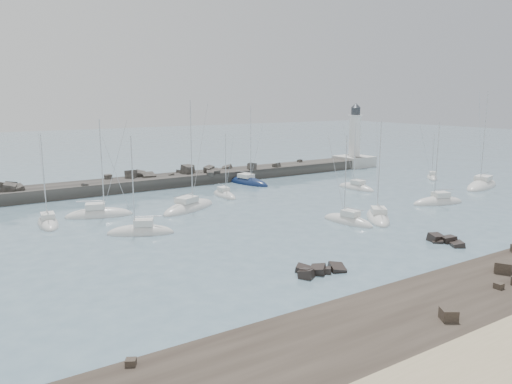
% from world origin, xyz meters
% --- Properties ---
extents(ground, '(400.00, 400.00, 0.00)m').
position_xyz_m(ground, '(0.00, 0.00, 0.00)').
color(ground, slate).
rests_on(ground, ground).
extents(rock_shelf, '(140.00, 12.00, 1.84)m').
position_xyz_m(rock_shelf, '(0.00, -21.99, 0.01)').
color(rock_shelf, '#2B231E').
rests_on(rock_shelf, ground).
extents(rock_cluster_near, '(5.18, 3.49, 1.64)m').
position_xyz_m(rock_cluster_near, '(-4.17, -10.19, 0.10)').
color(rock_cluster_near, black).
rests_on(rock_cluster_near, ground).
extents(rock_cluster_far, '(2.77, 4.28, 1.50)m').
position_xyz_m(rock_cluster_far, '(13.21, -10.57, 0.12)').
color(rock_cluster_far, black).
rests_on(rock_cluster_far, ground).
extents(breakwater, '(115.00, 7.16, 5.03)m').
position_xyz_m(breakwater, '(-7.40, 38.00, 0.28)').
color(breakwater, '#2C2927').
rests_on(breakwater, ground).
extents(lighthouse, '(7.00, 7.00, 14.60)m').
position_xyz_m(lighthouse, '(47.00, 38.00, 3.09)').
color(lighthouse, '#AFAEA9').
rests_on(lighthouse, ground).
extents(sailboat_3, '(3.05, 7.70, 11.96)m').
position_xyz_m(sailboat_3, '(-20.60, 20.79, 0.14)').
color(sailboat_3, silver).
rests_on(sailboat_3, ground).
extents(sailboat_4, '(10.51, 7.30, 16.02)m').
position_xyz_m(sailboat_4, '(-2.66, 18.88, 0.15)').
color(sailboat_4, silver).
rests_on(sailboat_4, ground).
extents(sailboat_5, '(7.78, 5.46, 12.15)m').
position_xyz_m(sailboat_5, '(-12.66, 10.60, 0.15)').
color(sailboat_5, silver).
rests_on(sailboat_5, ground).
extents(sailboat_6, '(2.38, 6.72, 10.64)m').
position_xyz_m(sailboat_6, '(5.99, 24.17, 0.14)').
color(sailboat_6, silver).
rests_on(sailboat_6, ground).
extents(sailboat_7, '(7.24, 8.30, 13.40)m').
position_xyz_m(sailboat_7, '(14.89, 0.61, 0.14)').
color(sailboat_7, silver).
rests_on(sailboat_7, ground).
extents(sailboat_8, '(4.81, 9.84, 14.87)m').
position_xyz_m(sailboat_8, '(15.24, 31.98, 0.14)').
color(sailboat_8, '#101F44').
rests_on(sailboat_8, ground).
extents(sailboat_9, '(8.44, 4.75, 12.90)m').
position_xyz_m(sailboat_9, '(29.24, 2.44, 0.15)').
color(sailboat_9, silver).
rests_on(sailboat_9, ground).
extents(sailboat_10, '(2.76, 7.61, 11.92)m').
position_xyz_m(sailboat_10, '(27.70, 17.51, 0.14)').
color(sailboat_10, silver).
rests_on(sailboat_10, ground).
extents(sailboat_11, '(11.65, 6.34, 17.46)m').
position_xyz_m(sailboat_11, '(46.87, 6.89, 0.15)').
color(sailboat_11, silver).
rests_on(sailboat_11, ground).
extents(sailboat_12, '(5.26, 5.23, 9.23)m').
position_xyz_m(sailboat_12, '(47.36, 17.43, 0.14)').
color(sailboat_12, silver).
rests_on(sailboat_12, ground).
extents(sailboat_13, '(8.94, 5.11, 13.63)m').
position_xyz_m(sailboat_13, '(-14.19, 21.64, 0.15)').
color(sailboat_13, silver).
rests_on(sailboat_13, ground).
extents(sailboat_14, '(3.38, 7.54, 11.70)m').
position_xyz_m(sailboat_14, '(10.54, 1.45, 0.15)').
color(sailboat_14, silver).
rests_on(sailboat_14, ground).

